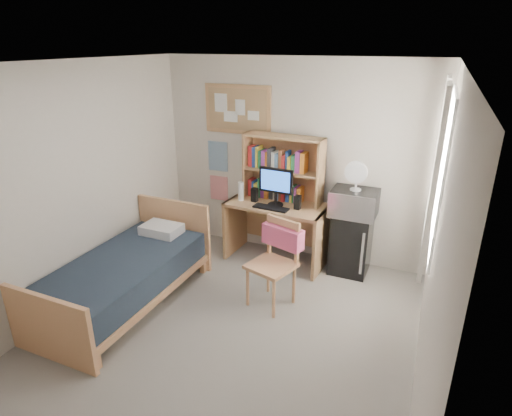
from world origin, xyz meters
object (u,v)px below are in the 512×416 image
at_px(mini_fridge, 351,243).
at_px(microwave, 354,203).
at_px(bulletin_board, 238,109).
at_px(desk_chair, 271,265).
at_px(bed, 124,282).
at_px(speaker_left, 255,195).
at_px(speaker_right, 298,202).
at_px(desk_fan, 357,177).
at_px(desk, 277,232).
at_px(monitor, 276,188).

xyz_separation_m(mini_fridge, microwave, (-0.00, -0.02, 0.55)).
distance_m(bulletin_board, mini_fridge, 2.27).
bearing_deg(desk_chair, bulletin_board, 144.23).
bearing_deg(bed, speaker_left, 61.30).
bearing_deg(speaker_left, bulletin_board, 141.30).
bearing_deg(mini_fridge, speaker_right, -165.49).
bearing_deg(speaker_right, microwave, 16.06).
bearing_deg(mini_fridge, speaker_left, -173.72).
height_order(mini_fridge, bed, mini_fridge).
bearing_deg(mini_fridge, desk_fan, -90.00).
height_order(bulletin_board, desk_fan, bulletin_board).
height_order(desk, desk_chair, desk_chair).
relative_size(bulletin_board, desk_chair, 0.95).
bearing_deg(speaker_right, bulletin_board, 161.69).
bearing_deg(monitor, microwave, 11.18).
xyz_separation_m(monitor, microwave, (0.97, 0.12, -0.10)).
distance_m(speaker_left, desk_fan, 1.32).
relative_size(desk, microwave, 2.37).
bearing_deg(desk, bulletin_board, 158.93).
relative_size(desk, bed, 0.65).
xyz_separation_m(mini_fridge, desk_fan, (-0.00, -0.02, 0.87)).
relative_size(desk_chair, desk_fan, 3.00).
bearing_deg(desk_chair, microwave, 75.80).
distance_m(bulletin_board, desk_fan, 1.81).
bearing_deg(desk, desk_chair, -69.16).
height_order(bed, desk_fan, desk_fan).
distance_m(desk_chair, speaker_right, 1.01).
height_order(bed, microwave, microwave).
relative_size(desk_chair, mini_fridge, 1.26).
height_order(mini_fridge, speaker_right, speaker_right).
relative_size(desk, desk_fan, 3.93).
distance_m(bulletin_board, speaker_left, 1.16).
distance_m(bed, microwave, 2.83).
distance_m(monitor, desk_fan, 1.00).
distance_m(bed, speaker_left, 1.93).
xyz_separation_m(bulletin_board, desk_chair, (1.01, -1.34, -1.43)).
distance_m(speaker_left, microwave, 1.27).
relative_size(bed, desk_fan, 6.02).
xyz_separation_m(desk, speaker_left, (-0.30, -0.04, 0.49)).
xyz_separation_m(bed, speaker_right, (1.50, 1.55, 0.63)).
height_order(mini_fridge, speaker_left, speaker_left).
bearing_deg(speaker_right, desk, 168.69).
distance_m(speaker_left, speaker_right, 0.60).
bearing_deg(monitor, speaker_left, 180.00).
relative_size(mini_fridge, monitor, 1.65).
bearing_deg(speaker_left, bed, -115.56).
bearing_deg(mini_fridge, desk_chair, -120.20).
xyz_separation_m(desk, speaker_right, (0.30, -0.08, 0.49)).
bearing_deg(bed, bulletin_board, 76.44).
height_order(bed, speaker_left, speaker_left).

